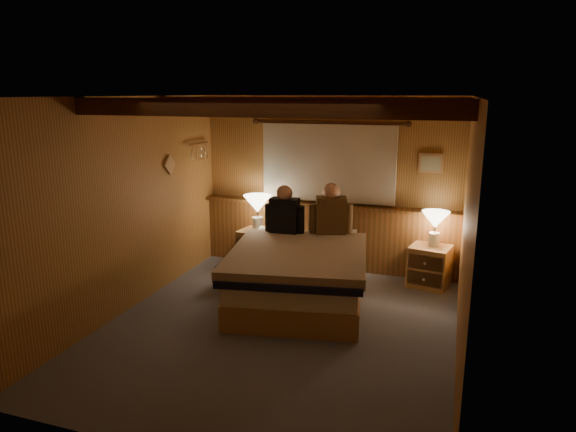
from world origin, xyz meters
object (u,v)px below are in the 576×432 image
at_px(bed, 299,274).
at_px(duffel_bag, 237,275).
at_px(nightstand_left, 258,249).
at_px(person_right, 331,213).
at_px(lamp_left, 257,206).
at_px(person_left, 285,213).
at_px(nightstand_right, 429,266).
at_px(lamp_right, 435,222).

relative_size(bed, duffel_bag, 4.46).
relative_size(nightstand_left, person_right, 0.81).
bearing_deg(person_right, duffel_bag, -171.72).
distance_m(bed, person_right, 0.98).
height_order(lamp_left, duffel_bag, lamp_left).
height_order(lamp_left, person_left, person_left).
relative_size(nightstand_right, duffel_bag, 1.14).
bearing_deg(lamp_right, nightstand_right, -127.48).
xyz_separation_m(bed, lamp_right, (1.47, 1.08, 0.50)).
height_order(bed, duffel_bag, bed).
bearing_deg(nightstand_right, lamp_right, 64.52).
relative_size(lamp_right, duffel_bag, 0.91).
height_order(nightstand_left, person_left, person_left).
distance_m(person_left, duffel_bag, 1.01).
bearing_deg(nightstand_right, lamp_left, -167.09).
bearing_deg(nightstand_left, nightstand_right, 7.63).
distance_m(nightstand_right, lamp_right, 0.58).
bearing_deg(nightstand_right, person_right, -155.35).
xyz_separation_m(nightstand_left, lamp_right, (2.39, 0.05, 0.57)).
distance_m(lamp_left, person_left, 0.65).
xyz_separation_m(bed, nightstand_right, (1.43, 1.03, -0.08)).
bearing_deg(person_right, lamp_left, 150.38).
bearing_deg(person_left, person_right, 10.71).
relative_size(person_left, duffel_bag, 1.31).
relative_size(bed, lamp_left, 4.33).
distance_m(bed, duffel_bag, 0.95).
relative_size(nightstand_right, person_right, 0.82).
bearing_deg(nightstand_right, nightstand_left, -167.86).
bearing_deg(lamp_right, nightstand_left, -178.83).
xyz_separation_m(lamp_left, duffel_bag, (0.01, -0.77, -0.75)).
distance_m(bed, person_left, 0.93).
xyz_separation_m(nightstand_right, person_left, (-1.83, -0.41, 0.66)).
relative_size(lamp_left, person_right, 0.74).
bearing_deg(duffel_bag, person_right, 23.94).
bearing_deg(person_left, nightstand_right, 10.45).
xyz_separation_m(nightstand_left, lamp_left, (0.01, -0.03, 0.63)).
xyz_separation_m(lamp_right, duffel_bag, (-2.37, -0.85, -0.70)).
distance_m(nightstand_right, lamp_left, 2.44).
bearing_deg(nightstand_right, duffel_bag, -149.05).
xyz_separation_m(nightstand_right, duffel_bag, (-2.34, -0.80, -0.11)).
height_order(person_right, duffel_bag, person_right).
xyz_separation_m(bed, nightstand_left, (-0.92, 1.03, -0.08)).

